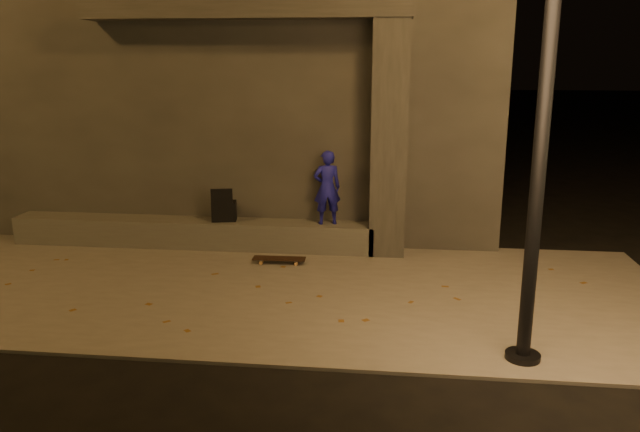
# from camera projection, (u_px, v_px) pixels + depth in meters

# --- Properties ---
(ground) EXTENTS (120.00, 120.00, 0.00)m
(ground) POSITION_uv_depth(u_px,v_px,m) (220.00, 356.00, 6.60)
(ground) COLOR black
(ground) RESTS_ON ground
(sidewalk) EXTENTS (11.00, 4.40, 0.04)m
(sidewalk) POSITION_uv_depth(u_px,v_px,m) (260.00, 288.00, 8.52)
(sidewalk) COLOR #67615A
(sidewalk) RESTS_ON ground
(building) EXTENTS (9.00, 5.10, 5.22)m
(building) POSITION_uv_depth(u_px,v_px,m) (254.00, 82.00, 12.33)
(building) COLOR #353230
(building) RESTS_ON ground
(ledge) EXTENTS (6.00, 0.55, 0.45)m
(ledge) POSITION_uv_depth(u_px,v_px,m) (193.00, 233.00, 10.32)
(ledge) COLOR #52504A
(ledge) RESTS_ON sidewalk
(column) EXTENTS (0.55, 0.55, 3.60)m
(column) POSITION_uv_depth(u_px,v_px,m) (389.00, 141.00, 9.57)
(column) COLOR #353230
(column) RESTS_ON sidewalk
(canopy) EXTENTS (5.00, 0.70, 0.28)m
(canopy) POSITION_uv_depth(u_px,v_px,m) (246.00, 10.00, 9.39)
(canopy) COLOR #353230
(canopy) RESTS_ON column
(skateboarder) EXTENTS (0.49, 0.38, 1.18)m
(skateboarder) POSITION_uv_depth(u_px,v_px,m) (327.00, 187.00, 9.87)
(skateboarder) COLOR #19189E
(skateboarder) RESTS_ON ledge
(backpack) EXTENTS (0.43, 0.32, 0.55)m
(backpack) POSITION_uv_depth(u_px,v_px,m) (224.00, 209.00, 10.15)
(backpack) COLOR black
(backpack) RESTS_ON ledge
(skateboard) EXTENTS (0.80, 0.22, 0.09)m
(skateboard) POSITION_uv_depth(u_px,v_px,m) (279.00, 259.00, 9.45)
(skateboard) COLOR black
(skateboard) RESTS_ON sidewalk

